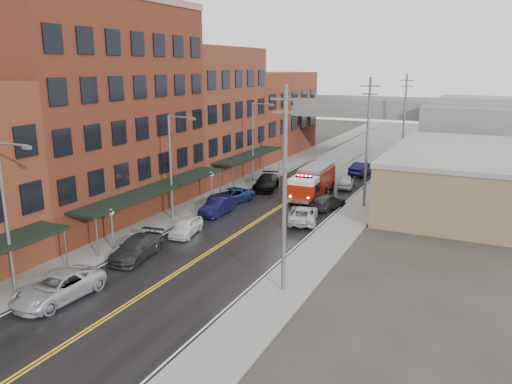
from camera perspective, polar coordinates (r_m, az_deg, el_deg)
The scene contains 32 objects.
road at distance 45.62m, azimuth 1.89°, elevation -2.24°, with size 11.00×160.00×0.02m, color black.
sidewalk_left at distance 48.85m, azimuth -5.98°, elevation -1.12°, with size 3.00×160.00×0.15m, color slate.
sidewalk_right at distance 43.36m, azimuth 10.79°, elevation -3.29°, with size 3.00×160.00×0.15m, color slate.
curb_left at distance 48.04m, azimuth -4.30°, elevation -1.35°, with size 0.30×160.00×0.15m, color gray.
curb_right at distance 43.77m, azimuth 8.70°, elevation -3.03°, with size 0.30×160.00×0.15m, color gray.
brick_building_b at distance 45.33m, azimuth -17.54°, elevation 8.59°, with size 9.00×20.00×18.00m, color #5B2618.
brick_building_c at distance 59.46m, azimuth -5.88°, elevation 8.90°, with size 9.00×15.00×15.00m, color brown.
brick_building_far at distance 75.06m, azimuth 1.13°, elevation 8.92°, with size 9.00×20.00×12.00m, color brown.
tan_building at distance 51.26m, azimuth 23.27°, elevation 1.31°, with size 14.00×22.00×5.00m, color #8E744C.
right_far_block at distance 80.67m, azimuth 25.80°, elevation 6.46°, with size 18.00×30.00×8.00m, color slate.
awning_1 at distance 42.61m, azimuth -11.18°, elevation 0.45°, with size 2.60×18.00×3.09m.
awning_2 at distance 57.30m, azimuth -0.77°, elevation 4.22°, with size 2.60×13.00×3.09m.
globe_lamp_1 at distance 36.90m, azimuth -16.18°, elevation -3.09°, with size 0.44×0.44×3.12m.
globe_lamp_2 at distance 47.85m, azimuth -5.13°, elevation 1.34°, with size 0.44×0.44×3.12m.
street_lamp_0 at distance 31.00m, azimuth -26.49°, elevation -1.79°, with size 2.64×0.22×9.00m.
street_lamp_1 at distance 42.41m, azimuth -9.49°, elevation 3.50°, with size 2.64×0.22×9.00m.
street_lamp_2 at distance 56.10m, azimuth -0.14°, elevation 6.28°, with size 2.64×0.22×9.00m.
utility_pole_0 at distance 27.93m, azimuth 3.28°, elevation 0.47°, with size 1.80×0.24×12.00m.
utility_pole_1 at distance 46.77m, azimuth 12.60°, elevation 5.73°, with size 1.80×0.24×12.00m.
utility_pole_2 at distance 66.29m, azimuth 16.56°, elevation 7.90°, with size 1.80×0.24×12.00m.
overpass at distance 74.55m, azimuth 11.90°, elevation 8.57°, with size 40.00×10.00×7.50m.
fire_truck at distance 50.52m, azimuth 6.44°, elevation 1.19°, with size 3.54×8.31×3.00m.
parked_car_left_2 at distance 30.85m, azimuth -21.69°, elevation -10.09°, with size 2.53×5.48×1.52m, color #ACAEB4.
parked_car_left_3 at distance 35.62m, azimuth -13.49°, elevation -6.22°, with size 2.06×5.07×1.47m, color #28282B.
parked_car_left_4 at distance 39.66m, azimuth -8.01°, elevation -3.91°, with size 1.62×4.04×1.38m, color silver.
parked_car_left_5 at distance 44.79m, azimuth -4.39°, elevation -1.62°, with size 1.57×4.50×1.48m, color black.
parked_car_left_6 at distance 48.35m, azimuth -2.95°, elevation -0.46°, with size 2.31×5.02×1.39m, color #14244B.
parked_car_left_7 at distance 53.67m, azimuth 1.17°, elevation 1.12°, with size 2.15×5.30×1.54m, color black.
parked_car_right_0 at distance 42.55m, azimuth 5.39°, elevation -2.56°, with size 2.31×5.01×1.39m, color #B5B8BD.
parked_car_right_1 at distance 46.91m, azimuth 8.15°, elevation -1.08°, with size 1.87×4.61×1.34m, color #29292B.
parked_car_right_2 at distance 55.13m, azimuth 10.27°, elevation 1.14°, with size 1.59×3.96×1.35m, color silver.
parked_car_right_3 at distance 62.05m, azimuth 12.17°, elevation 2.64°, with size 1.73×4.96×1.63m, color #0F0E33.
Camera 1 is at (17.34, -10.17, 12.93)m, focal length 35.00 mm.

